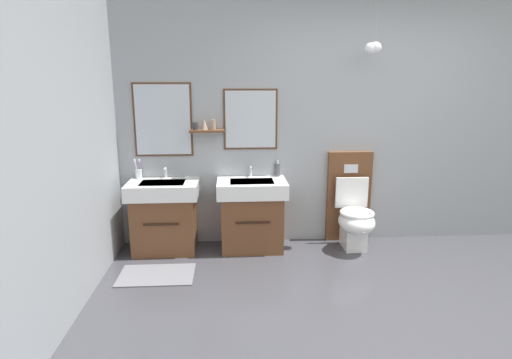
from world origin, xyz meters
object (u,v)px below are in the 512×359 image
Objects in this scene: toilet at (352,212)px; toothbrush_cup at (139,173)px; vanity_sink_left at (165,215)px; vanity_sink_right at (252,213)px; soap_dispenser at (277,170)px.

toilet is 2.31m from toothbrush_cup.
vanity_sink_left is 0.74× the size of toilet.
vanity_sink_left is 3.56× the size of toothbrush_cup.
soap_dispenser is at bearing 32.64° from vanity_sink_right.
vanity_sink_left is 0.52m from toothbrush_cup.
toilet is (1.99, 0.01, -0.01)m from vanity_sink_left.
soap_dispenser is (-0.79, 0.17, 0.44)m from toilet.
soap_dispenser is (0.29, 0.18, 0.42)m from vanity_sink_right.
toothbrush_cup is 1.47m from soap_dispenser.
soap_dispenser is at bearing 0.39° from toothbrush_cup.
vanity_sink_left and vanity_sink_right have the same top height.
toothbrush_cup is at bearing 147.93° from vanity_sink_left.
toothbrush_cup is at bearing 171.64° from vanity_sink_right.
toothbrush_cup is at bearing -179.61° from soap_dispenser.
toothbrush_cup is (-2.26, 0.16, 0.42)m from toilet.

